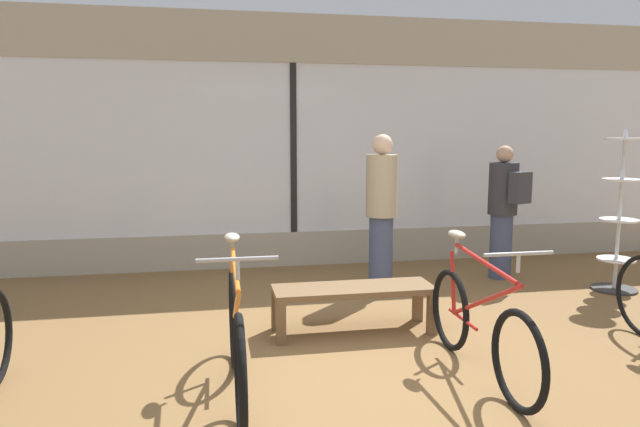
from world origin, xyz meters
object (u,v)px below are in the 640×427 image
bicycle_right (479,325)px  accessory_rack (619,226)px  customer_near_rack (504,208)px  display_bench (353,294)px  bicycle_left (236,338)px  customer_by_window (381,210)px

bicycle_right → accessory_rack: accessory_rack is taller
bicycle_right → customer_near_rack: bearing=58.7°
display_bench → customer_near_rack: (2.20, 1.48, 0.51)m
customer_near_rack → bicycle_right: bearing=-121.3°
bicycle_left → customer_by_window: customer_by_window is taller
bicycle_left → accessory_rack: bearing=23.1°
display_bench → customer_near_rack: size_ratio=0.88×
accessory_rack → customer_by_window: (-2.57, 0.43, 0.18)m
bicycle_left → bicycle_right: bearing=0.5°
bicycle_left → customer_by_window: size_ratio=1.03×
accessory_rack → display_bench: accessory_rack is taller
bicycle_left → customer_near_rack: customer_near_rack is taller
display_bench → bicycle_right: bearing=-57.2°
bicycle_left → display_bench: size_ratio=1.26×
bicycle_left → accessory_rack: accessory_rack is taller
customer_near_rack → accessory_rack: bearing=-36.7°
bicycle_left → customer_by_window: (1.66, 2.23, 0.50)m
bicycle_left → display_bench: bearing=44.8°
accessory_rack → customer_by_window: accessory_rack is taller
accessory_rack → customer_by_window: 2.61m
accessory_rack → customer_near_rack: 1.22m
bicycle_left → bicycle_right: (1.72, 0.02, -0.03)m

